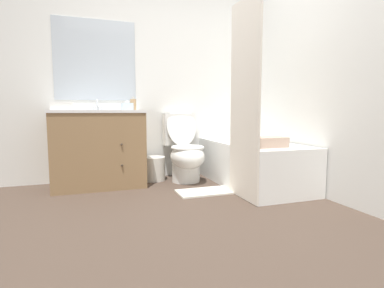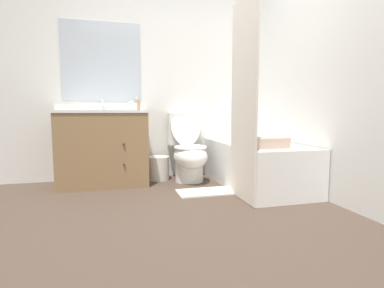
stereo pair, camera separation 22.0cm
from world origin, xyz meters
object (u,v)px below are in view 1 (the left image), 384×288
bathtub (252,163)px  wastebasket (154,169)px  soap_dispenser (133,104)px  toilet (185,152)px  bath_towel_folded (268,142)px  sink_faucet (97,107)px  tissue_box (127,106)px  vanity_cabinet (99,148)px  bath_mat (206,192)px  hand_towel_folded (62,106)px

bathtub → wastebasket: (-1.03, 0.56, -0.10)m
wastebasket → soap_dispenser: (-0.24, -0.02, 0.78)m
toilet → bath_towel_folded: size_ratio=2.58×
sink_faucet → tissue_box: 0.36m
bathtub → bath_towel_folded: bath_towel_folded is taller
toilet → tissue_box: (-0.66, 0.11, 0.54)m
vanity_cabinet → wastebasket: vanity_cabinet is taller
toilet → bath_mat: 0.68m
sink_faucet → bathtub: bearing=-22.2°
vanity_cabinet → tissue_box: tissue_box is taller
vanity_cabinet → soap_dispenser: soap_dispenser is taller
vanity_cabinet → toilet: 0.99m
vanity_cabinet → tissue_box: (0.33, 0.05, 0.46)m
vanity_cabinet → bath_towel_folded: size_ratio=2.86×
bath_towel_folded → bathtub: bearing=78.3°
wastebasket → bath_towel_folded: size_ratio=0.83×
toilet → tissue_box: size_ratio=6.64×
hand_towel_folded → bath_mat: bearing=-19.3°
bathtub → tissue_box: 1.57m
vanity_cabinet → tissue_box: 0.57m
vanity_cabinet → bath_towel_folded: (1.57, -0.94, 0.10)m
toilet → bath_towel_folded: bearing=-56.4°
toilet → bath_mat: (0.05, -0.58, -0.35)m
bath_mat → vanity_cabinet: bearing=147.8°
wastebasket → bath_towel_folded: (0.93, -1.02, 0.39)m
sink_faucet → wastebasket: 0.99m
sink_faucet → bathtub: (1.66, -0.68, -0.64)m
tissue_box → bath_towel_folded: (1.24, -0.99, -0.36)m
sink_faucet → soap_dispenser: bearing=-20.5°
bathtub → bath_towel_folded: 0.56m
sink_faucet → bathtub: sink_faucet is taller
soap_dispenser → bath_mat: (0.63, -0.71, -0.91)m
vanity_cabinet → toilet: (0.99, -0.07, -0.08)m
tissue_box → hand_towel_folded: 0.71m
bathtub → wastebasket: 1.17m
bathtub → tissue_box: bearing=158.7°
sink_faucet → hand_towel_folded: bearing=-133.5°
wastebasket → tissue_box: (-0.31, -0.03, 0.75)m
vanity_cabinet → bathtub: vanity_cabinet is taller
bathtub → tissue_box: (-1.34, 0.52, 0.65)m
toilet → soap_dispenser: bearing=168.2°
hand_towel_folded → vanity_cabinet: bearing=25.4°
tissue_box → soap_dispenser: (0.07, 0.01, 0.03)m
vanity_cabinet → hand_towel_folded: (-0.35, -0.17, 0.46)m
sink_faucet → soap_dispenser: soap_dispenser is taller
bathtub → tissue_box: size_ratio=11.36×
hand_towel_folded → bathtub: bearing=-8.7°
bath_towel_folded → sink_faucet: bearing=143.8°
tissue_box → soap_dispenser: 0.08m
sink_faucet → wastebasket: bearing=-11.0°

